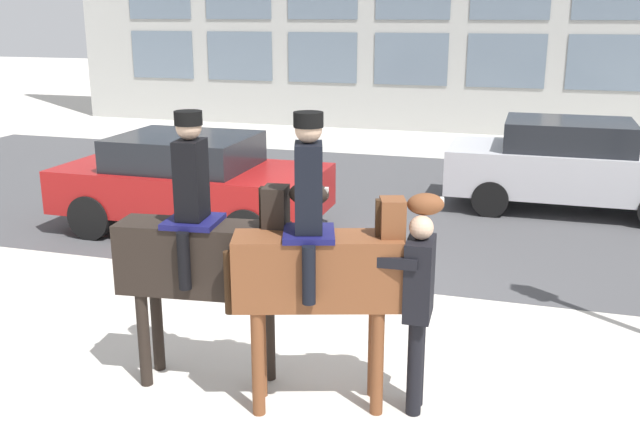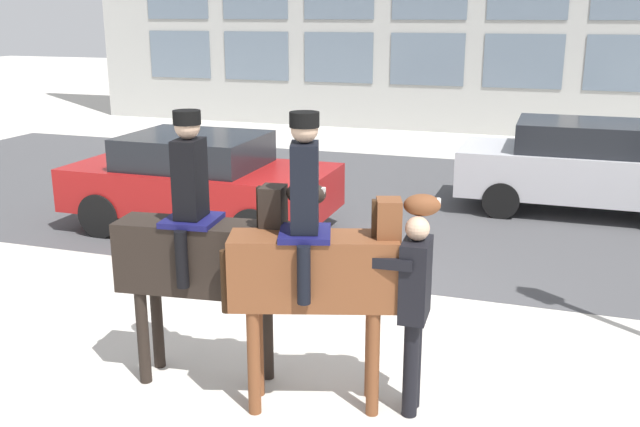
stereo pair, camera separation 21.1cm
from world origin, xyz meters
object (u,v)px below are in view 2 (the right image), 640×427
(mounted_horse_lead, at_px, (206,249))
(mounted_horse_companion, at_px, (317,262))
(street_car_far_lane, at_px, (584,166))
(pedestrian_bystander, at_px, (413,300))
(street_car_near_lane, at_px, (200,180))

(mounted_horse_lead, relative_size, mounted_horse_companion, 0.98)
(mounted_horse_lead, xyz_separation_m, street_car_far_lane, (3.36, 7.33, -0.49))
(street_car_far_lane, bearing_deg, pedestrian_bystander, -101.60)
(street_car_far_lane, bearing_deg, mounted_horse_companion, -107.08)
(mounted_horse_lead, relative_size, street_car_near_lane, 0.61)
(pedestrian_bystander, distance_m, street_car_near_lane, 6.05)
(pedestrian_bystander, bearing_deg, street_car_near_lane, -47.78)
(street_car_near_lane, relative_size, street_car_far_lane, 0.99)
(street_car_near_lane, xyz_separation_m, street_car_far_lane, (5.74, 2.97, 0.02))
(street_car_far_lane, bearing_deg, mounted_horse_lead, -114.61)
(mounted_horse_companion, distance_m, pedestrian_bystander, 0.85)
(mounted_horse_companion, relative_size, street_car_near_lane, 0.62)
(mounted_horse_companion, relative_size, street_car_far_lane, 0.61)
(street_car_near_lane, distance_m, street_car_far_lane, 6.46)
(mounted_horse_companion, bearing_deg, pedestrian_bystander, -6.42)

